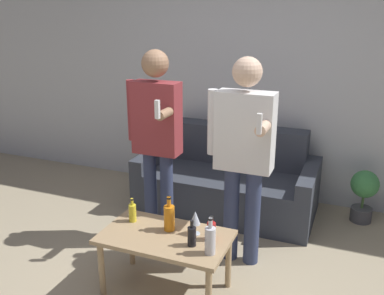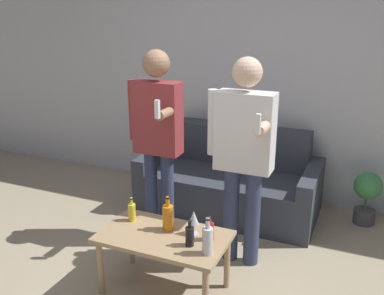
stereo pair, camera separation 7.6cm
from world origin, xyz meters
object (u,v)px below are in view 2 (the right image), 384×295
(coffee_table, at_px, (164,242))
(bottle_orange, at_px, (208,240))
(person_standing_right, at_px, (243,148))
(person_standing_left, at_px, (157,131))
(couch, at_px, (230,182))

(coffee_table, relative_size, bottle_orange, 3.55)
(bottle_orange, bearing_deg, person_standing_right, 88.95)
(bottle_orange, height_order, person_standing_left, person_standing_left)
(couch, xyz_separation_m, bottle_orange, (0.37, -1.58, 0.26))
(couch, xyz_separation_m, person_standing_right, (0.38, -0.89, 0.67))
(person_standing_left, distance_m, person_standing_right, 0.77)
(bottle_orange, relative_size, person_standing_right, 0.16)
(bottle_orange, distance_m, person_standing_left, 1.16)
(coffee_table, distance_m, person_standing_right, 0.91)
(couch, distance_m, person_standing_left, 1.14)
(person_standing_left, bearing_deg, bottle_orange, -45.43)
(couch, bearing_deg, person_standing_left, -115.50)
(couch, xyz_separation_m, person_standing_left, (-0.39, -0.82, 0.70))
(bottle_orange, relative_size, person_standing_left, 0.15)
(couch, distance_m, coffee_table, 1.49)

